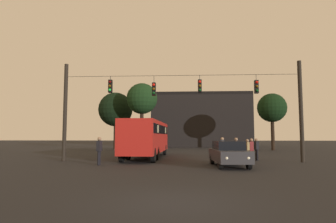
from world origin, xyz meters
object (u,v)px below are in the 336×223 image
pedestrian_crossing_left (248,149)px  pedestrian_near_bus (236,148)px  pedestrian_crossing_right (252,149)px  pedestrian_far_side (257,148)px  pedestrian_trailing (222,148)px  tree_behind_building (116,110)px  tree_left_silhouette (272,108)px  car_near_right (229,153)px  pedestrian_crossing_center (99,149)px  city_bus (147,136)px  tree_right_far (142,99)px

pedestrian_crossing_left → pedestrian_near_bus: pedestrian_near_bus is taller
pedestrian_crossing_right → pedestrian_far_side: size_ratio=1.01×
pedestrian_trailing → tree_behind_building: tree_behind_building is taller
pedestrian_far_side → tree_behind_building: bearing=129.8°
tree_left_silhouette → pedestrian_crossing_left: bearing=-112.5°
car_near_right → tree_left_silhouette: bearing=66.7°
pedestrian_crossing_center → tree_behind_building: bearing=101.1°
city_bus → tree_right_far: bearing=100.4°
pedestrian_crossing_center → pedestrian_far_side: (10.81, 4.04, -0.07)m
pedestrian_crossing_left → pedestrian_crossing_right: bearing=-91.2°
pedestrian_crossing_left → tree_left_silhouette: tree_left_silhouette is taller
tree_left_silhouette → tree_behind_building: 21.25m
city_bus → pedestrian_crossing_center: 6.57m
car_near_right → pedestrian_crossing_left: bearing=63.0°
pedestrian_crossing_left → pedestrian_far_side: pedestrian_far_side is taller
city_bus → tree_behind_building: bearing=112.3°
pedestrian_far_side → tree_behind_building: tree_behind_building is taller
tree_right_far → pedestrian_trailing: bearing=-62.2°
pedestrian_crossing_center → pedestrian_crossing_right: pedestrian_crossing_center is taller
city_bus → pedestrian_crossing_right: (7.73, -4.14, -0.92)m
tree_left_silhouette → tree_behind_building: size_ratio=0.91×
car_near_right → pedestrian_crossing_right: pedestrian_crossing_right is taller
pedestrian_crossing_center → tree_left_silhouette: 26.18m
city_bus → car_near_right: bearing=-48.3°
city_bus → pedestrian_crossing_left: city_bus is taller
pedestrian_trailing → tree_left_silhouette: size_ratio=0.24×
city_bus → tree_left_silhouette: bearing=43.1°
pedestrian_crossing_right → car_near_right: bearing=-128.9°
pedestrian_crossing_center → tree_right_far: bearing=90.1°
tree_behind_building → pedestrian_near_bus: bearing=-55.1°
tree_behind_building → tree_right_far: (4.32, -3.68, 1.00)m
car_near_right → pedestrian_far_side: pedestrian_far_side is taller
city_bus → pedestrian_trailing: 6.70m
tree_behind_building → tree_right_far: 5.76m
city_bus → pedestrian_crossing_right: city_bus is taller
pedestrian_trailing → car_near_right: bearing=-91.2°
pedestrian_crossing_right → pedestrian_near_bus: pedestrian_near_bus is taller
car_near_right → tree_behind_building: bearing=118.7°
pedestrian_crossing_left → tree_right_far: bearing=123.5°
pedestrian_crossing_left → tree_behind_building: bearing=127.3°
pedestrian_crossing_center → pedestrian_near_bus: bearing=18.0°
pedestrian_far_side → city_bus: bearing=166.4°
car_near_right → tree_behind_building: 26.31m
pedestrian_near_bus → pedestrian_crossing_right: bearing=-49.4°
pedestrian_crossing_center → tree_left_silhouette: bearing=49.6°
car_near_right → pedestrian_far_side: bearing=58.3°
pedestrian_crossing_left → pedestrian_crossing_center: pedestrian_crossing_center is taller
pedestrian_crossing_left → pedestrian_far_side: bearing=37.8°
pedestrian_trailing → tree_right_far: size_ratio=0.20×
pedestrian_crossing_left → pedestrian_crossing_right: size_ratio=0.96×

